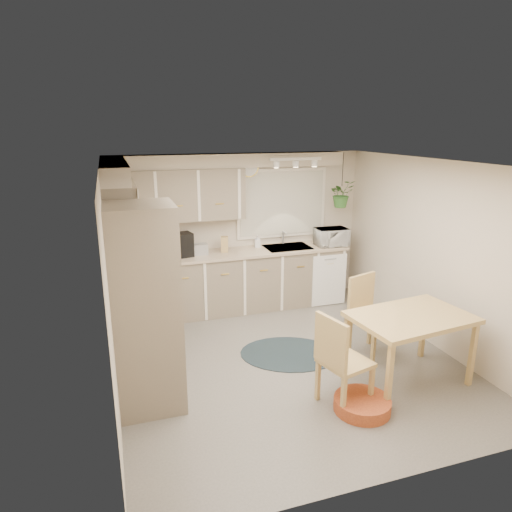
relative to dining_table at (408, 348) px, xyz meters
name	(u,v)px	position (x,y,z in m)	size (l,w,h in m)	color
floor	(287,361)	(-1.11, 0.82, -0.40)	(4.20, 4.20, 0.00)	slate
ceiling	(292,163)	(-1.11, 0.82, 2.00)	(4.20, 4.20, 0.00)	white
wall_back	(240,230)	(-1.11, 2.92, 0.80)	(4.00, 0.04, 2.40)	beige
wall_front	(396,350)	(-1.11, -1.28, 0.80)	(4.00, 0.04, 2.40)	beige
wall_left	(109,286)	(-3.11, 0.82, 0.80)	(0.04, 4.20, 2.40)	beige
wall_right	(433,254)	(0.89, 0.82, 0.80)	(0.04, 4.20, 2.40)	beige
base_cab_left	(138,317)	(-2.81, 1.70, 0.05)	(0.60, 1.85, 0.90)	gray
base_cab_back	(233,282)	(-1.31, 2.62, 0.05)	(3.60, 0.60, 0.90)	gray
counter_left	(136,282)	(-2.80, 1.70, 0.52)	(0.64, 1.89, 0.04)	tan
counter_back	(233,253)	(-1.31, 2.61, 0.52)	(3.64, 0.64, 0.04)	tan
oven_stack	(146,309)	(-2.79, 0.45, 0.65)	(0.65, 0.65, 2.10)	gray
wall_oven_face	(178,306)	(-2.47, 0.45, 0.65)	(0.02, 0.56, 0.58)	white
upper_cab_left	(119,209)	(-2.94, 1.82, 1.42)	(0.35, 2.00, 0.75)	gray
upper_cab_back	(176,195)	(-2.11, 2.75, 1.42)	(2.00, 0.35, 0.75)	gray
soffit_left	(113,169)	(-2.96, 1.82, 1.90)	(0.30, 2.00, 0.20)	beige
soffit_back	(229,160)	(-1.31, 2.77, 1.90)	(3.60, 0.30, 0.20)	beige
cooktop	(141,296)	(-2.79, 1.12, 0.54)	(0.52, 0.58, 0.02)	white
range_hood	(136,258)	(-2.81, 1.12, 1.00)	(0.40, 0.60, 0.14)	white
window_blinds	(282,203)	(-0.41, 2.89, 1.20)	(1.40, 0.02, 1.00)	beige
window_frame	(282,203)	(-0.41, 2.90, 1.20)	(1.50, 0.02, 1.10)	silver
sink	(287,250)	(-0.41, 2.62, 0.50)	(0.70, 0.48, 0.10)	#A8ABAF
dishwasher_front	(329,280)	(0.19, 2.31, 0.02)	(0.58, 0.01, 0.83)	white
track_light_bar	(296,159)	(-0.41, 2.37, 1.93)	(0.80, 0.04, 0.04)	white
wall_clock	(249,167)	(-0.96, 2.89, 1.78)	(0.30, 0.30, 0.03)	gold
dining_table	(408,348)	(0.00, 0.00, 0.00)	(1.27, 0.85, 0.80)	tan
chair_left	(346,359)	(-0.88, -0.17, 0.10)	(0.47, 0.47, 1.01)	tan
chair_back	(373,317)	(-0.03, 0.69, 0.10)	(0.47, 0.47, 1.00)	tan
braided_rug	(289,354)	(-1.03, 0.98, -0.40)	(1.25, 0.93, 0.01)	black
pet_bed	(362,404)	(-0.77, -0.35, -0.33)	(0.58, 0.58, 0.13)	#BF5926
microwave	(331,235)	(0.30, 2.52, 0.71)	(0.50, 0.28, 0.34)	white
soap_bottle	(257,244)	(-0.87, 2.77, 0.58)	(0.09, 0.20, 0.09)	white
hanging_plant	(341,197)	(0.44, 2.52, 1.32)	(0.39, 0.43, 0.33)	#2F5F26
coffee_maker	(185,244)	(-2.04, 2.62, 0.72)	(0.20, 0.24, 0.35)	black
toaster	(198,249)	(-1.84, 2.64, 0.62)	(0.27, 0.15, 0.16)	#A8ABAF
knife_block	(225,244)	(-1.43, 2.67, 0.66)	(0.11, 0.11, 0.24)	tan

